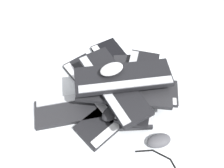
% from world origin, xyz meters
% --- Properties ---
extents(ground_plane, '(3.20, 3.20, 0.00)m').
position_xyz_m(ground_plane, '(0.00, 0.00, 0.00)').
color(ground_plane, silver).
extents(keyboard_0, '(0.46, 0.28, 0.03)m').
position_xyz_m(keyboard_0, '(0.07, 0.01, 0.01)').
color(keyboard_0, '#232326').
rests_on(keyboard_0, ground).
extents(keyboard_1, '(0.28, 0.46, 0.03)m').
position_xyz_m(keyboard_1, '(0.03, 0.17, 0.01)').
color(keyboard_1, black).
rests_on(keyboard_1, ground).
extents(keyboard_2, '(0.32, 0.46, 0.03)m').
position_xyz_m(keyboard_2, '(-0.12, 0.08, 0.01)').
color(keyboard_2, black).
rests_on(keyboard_2, ground).
extents(keyboard_3, '(0.44, 0.16, 0.03)m').
position_xyz_m(keyboard_3, '(-0.21, -0.03, 0.01)').
color(keyboard_3, '#232326').
rests_on(keyboard_3, ground).
extents(keyboard_4, '(0.45, 0.36, 0.03)m').
position_xyz_m(keyboard_4, '(-0.04, -0.08, 0.01)').
color(keyboard_4, black).
rests_on(keyboard_4, ground).
extents(keyboard_5, '(0.22, 0.46, 0.03)m').
position_xyz_m(keyboard_5, '(0.05, 0.01, 0.04)').
color(keyboard_5, '#232326').
rests_on(keyboard_5, keyboard_0).
extents(keyboard_6, '(0.32, 0.46, 0.03)m').
position_xyz_m(keyboard_6, '(0.08, -0.00, 0.07)').
color(keyboard_6, black).
rests_on(keyboard_6, keyboard_5).
extents(keyboard_7, '(0.46, 0.28, 0.03)m').
position_xyz_m(keyboard_7, '(0.00, -0.03, 0.10)').
color(keyboard_7, '#232326').
rests_on(keyboard_7, keyboard_6).
extents(keyboard_8, '(0.27, 0.46, 0.03)m').
position_xyz_m(keyboard_8, '(-0.05, -0.01, 0.13)').
color(keyboard_8, black).
rests_on(keyboard_8, keyboard_7).
extents(keyboard_9, '(0.45, 0.18, 0.03)m').
position_xyz_m(keyboard_9, '(0.00, 0.00, 0.16)').
color(keyboard_9, black).
rests_on(keyboard_9, keyboard_8).
extents(mouse_0, '(0.13, 0.11, 0.04)m').
position_xyz_m(mouse_0, '(-0.08, -0.11, 0.05)').
color(mouse_0, black).
rests_on(mouse_0, keyboard_4).
extents(mouse_2, '(0.11, 0.07, 0.04)m').
position_xyz_m(mouse_2, '(0.10, -0.27, 0.02)').
color(mouse_2, '#4C4C51').
rests_on(mouse_2, ground).
extents(mouse_3, '(0.12, 0.09, 0.04)m').
position_xyz_m(mouse_3, '(-0.05, 0.03, 0.20)').
color(mouse_3, silver).
rests_on(mouse_3, keyboard_9).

